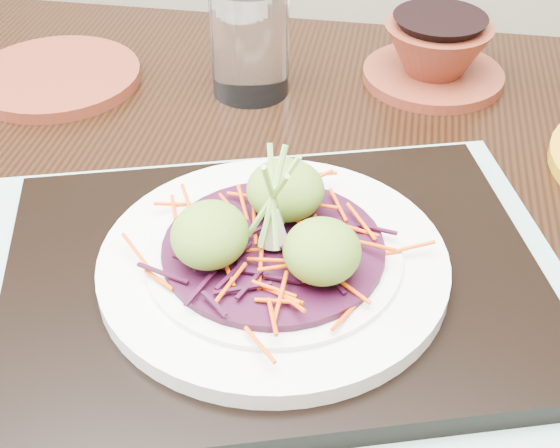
% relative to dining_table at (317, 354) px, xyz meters
% --- Properties ---
extents(dining_table, '(1.31, 0.92, 0.79)m').
position_rel_dining_table_xyz_m(dining_table, '(0.00, 0.00, 0.00)').
color(dining_table, black).
rests_on(dining_table, ground).
extents(placemat, '(0.51, 0.46, 0.00)m').
position_rel_dining_table_xyz_m(placemat, '(-0.03, -0.04, 0.11)').
color(placemat, gray).
rests_on(placemat, dining_table).
extents(serving_tray, '(0.44, 0.39, 0.02)m').
position_rel_dining_table_xyz_m(serving_tray, '(-0.03, -0.04, 0.12)').
color(serving_tray, black).
rests_on(serving_tray, placemat).
extents(white_plate, '(0.24, 0.24, 0.02)m').
position_rel_dining_table_xyz_m(white_plate, '(-0.03, -0.04, 0.13)').
color(white_plate, silver).
rests_on(white_plate, serving_tray).
extents(cabbage_bed, '(0.15, 0.15, 0.01)m').
position_rel_dining_table_xyz_m(cabbage_bed, '(-0.03, -0.04, 0.14)').
color(cabbage_bed, black).
rests_on(cabbage_bed, white_plate).
extents(carrot_julienne, '(0.18, 0.18, 0.01)m').
position_rel_dining_table_xyz_m(carrot_julienne, '(-0.03, -0.04, 0.15)').
color(carrot_julienne, '#DB4103').
rests_on(carrot_julienne, cabbage_bed).
extents(guacamole_scoops, '(0.13, 0.12, 0.04)m').
position_rel_dining_table_xyz_m(guacamole_scoops, '(-0.03, -0.04, 0.17)').
color(guacamole_scoops, '#537924').
rests_on(guacamole_scoops, cabbage_bed).
extents(scallion_garnish, '(0.06, 0.06, 0.08)m').
position_rel_dining_table_xyz_m(scallion_garnish, '(-0.03, -0.04, 0.18)').
color(scallion_garnish, '#7AB849').
rests_on(scallion_garnish, cabbage_bed).
extents(terracotta_side_plate, '(0.22, 0.22, 0.01)m').
position_rel_dining_table_xyz_m(terracotta_side_plate, '(-0.31, 0.21, 0.11)').
color(terracotta_side_plate, '#602416').
rests_on(terracotta_side_plate, dining_table).
extents(water_glass, '(0.10, 0.10, 0.11)m').
position_rel_dining_table_xyz_m(water_glass, '(-0.12, 0.24, 0.16)').
color(water_glass, white).
rests_on(water_glass, dining_table).
extents(terracotta_bowl_set, '(0.15, 0.15, 0.06)m').
position_rel_dining_table_xyz_m(terracotta_bowl_set, '(0.06, 0.30, 0.13)').
color(terracotta_bowl_set, '#602416').
rests_on(terracotta_bowl_set, dining_table).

